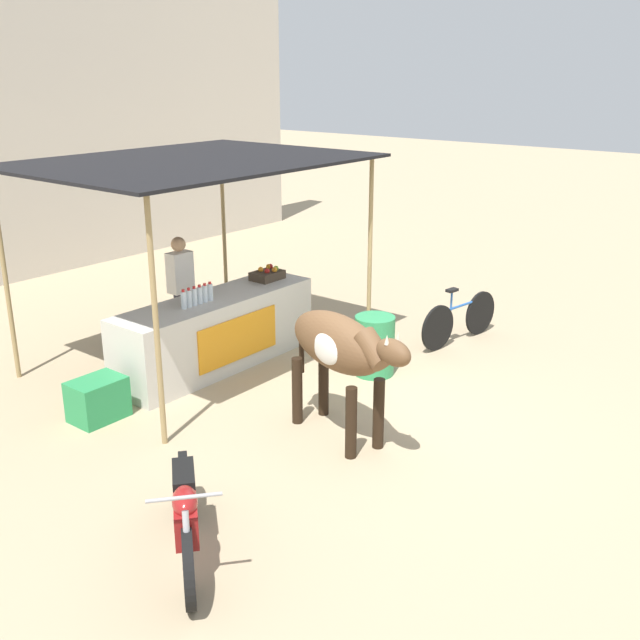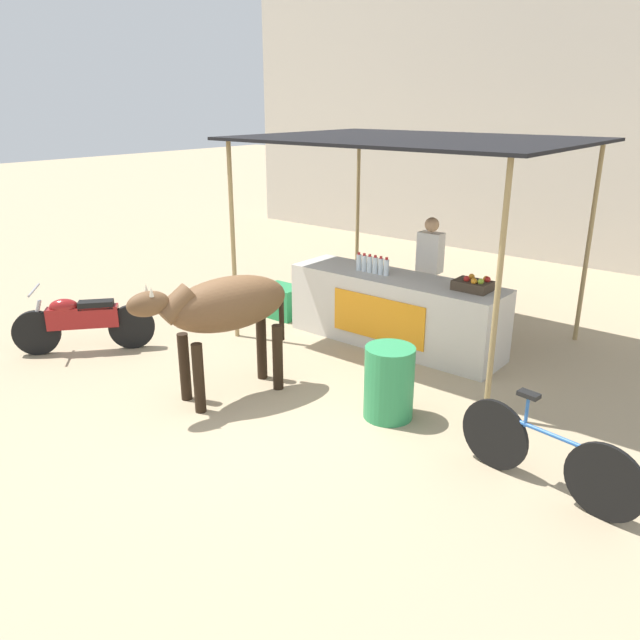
{
  "view_description": "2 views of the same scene",
  "coord_description": "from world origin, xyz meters",
  "px_view_note": "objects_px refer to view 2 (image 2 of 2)",
  "views": [
    {
      "loc": [
        -6.45,
        -4.71,
        3.83
      ],
      "look_at": [
        0.28,
        0.66,
        0.9
      ],
      "focal_mm": 42.0,
      "sensor_mm": 36.0,
      "label": 1
    },
    {
      "loc": [
        4.24,
        -4.63,
        3.17
      ],
      "look_at": [
        -0.07,
        0.69,
        0.75
      ],
      "focal_mm": 35.0,
      "sensor_mm": 36.0,
      "label": 2
    }
  ],
  "objects_px": {
    "cow": "(224,309)",
    "motorcycle_parked": "(82,321)",
    "cooler_box": "(282,301)",
    "fruit_crate": "(473,285)",
    "vendor_behind_counter": "(429,274)",
    "stall_counter": "(394,311)",
    "bicycle_leaning": "(545,455)",
    "water_barrel": "(389,382)"
  },
  "relations": [
    {
      "from": "motorcycle_parked",
      "to": "fruit_crate",
      "type": "bearing_deg",
      "value": 34.73
    },
    {
      "from": "water_barrel",
      "to": "motorcycle_parked",
      "type": "distance_m",
      "value": 4.26
    },
    {
      "from": "water_barrel",
      "to": "motorcycle_parked",
      "type": "relative_size",
      "value": 0.55
    },
    {
      "from": "fruit_crate",
      "to": "water_barrel",
      "type": "xyz_separation_m",
      "value": [
        0.01,
        -1.85,
        -0.64
      ]
    },
    {
      "from": "fruit_crate",
      "to": "vendor_behind_counter",
      "type": "distance_m",
      "value": 1.24
    },
    {
      "from": "fruit_crate",
      "to": "motorcycle_parked",
      "type": "xyz_separation_m",
      "value": [
        -4.13,
        -2.86,
        -0.6
      ]
    },
    {
      "from": "stall_counter",
      "to": "fruit_crate",
      "type": "bearing_deg",
      "value": 2.85
    },
    {
      "from": "fruit_crate",
      "to": "vendor_behind_counter",
      "type": "xyz_separation_m",
      "value": [
        -1.0,
        0.7,
        -0.18
      ]
    },
    {
      "from": "cow",
      "to": "motorcycle_parked",
      "type": "distance_m",
      "value": 2.54
    },
    {
      "from": "cooler_box",
      "to": "water_barrel",
      "type": "bearing_deg",
      "value": -29.08
    },
    {
      "from": "stall_counter",
      "to": "bicycle_leaning",
      "type": "distance_m",
      "value": 3.52
    },
    {
      "from": "stall_counter",
      "to": "motorcycle_parked",
      "type": "xyz_separation_m",
      "value": [
        -3.05,
        -2.81,
        -0.05
      ]
    },
    {
      "from": "fruit_crate",
      "to": "cow",
      "type": "relative_size",
      "value": 0.24
    },
    {
      "from": "motorcycle_parked",
      "to": "cooler_box",
      "type": "bearing_deg",
      "value": 68.26
    },
    {
      "from": "cooler_box",
      "to": "motorcycle_parked",
      "type": "relative_size",
      "value": 0.42
    },
    {
      "from": "water_barrel",
      "to": "cow",
      "type": "bearing_deg",
      "value": -157.0
    },
    {
      "from": "cow",
      "to": "water_barrel",
      "type": "bearing_deg",
      "value": 23.0
    },
    {
      "from": "fruit_crate",
      "to": "cow",
      "type": "xyz_separation_m",
      "value": [
        -1.68,
        -2.57,
        0.0
      ]
    },
    {
      "from": "stall_counter",
      "to": "bicycle_leaning",
      "type": "bearing_deg",
      "value": -36.25
    },
    {
      "from": "fruit_crate",
      "to": "cooler_box",
      "type": "xyz_separation_m",
      "value": [
        -3.05,
        -0.15,
        -0.79
      ]
    },
    {
      "from": "stall_counter",
      "to": "water_barrel",
      "type": "xyz_separation_m",
      "value": [
        1.09,
        -1.8,
        -0.09
      ]
    },
    {
      "from": "stall_counter",
      "to": "cooler_box",
      "type": "bearing_deg",
      "value": -177.18
    },
    {
      "from": "stall_counter",
      "to": "cooler_box",
      "type": "xyz_separation_m",
      "value": [
        -1.97,
        -0.1,
        -0.24
      ]
    },
    {
      "from": "cow",
      "to": "bicycle_leaning",
      "type": "height_order",
      "value": "cow"
    },
    {
      "from": "cow",
      "to": "motorcycle_parked",
      "type": "relative_size",
      "value": 1.29
    },
    {
      "from": "fruit_crate",
      "to": "water_barrel",
      "type": "distance_m",
      "value": 1.96
    },
    {
      "from": "stall_counter",
      "to": "bicycle_leaning",
      "type": "xyz_separation_m",
      "value": [
        2.84,
        -2.08,
        -0.13
      ]
    },
    {
      "from": "vendor_behind_counter",
      "to": "motorcycle_parked",
      "type": "distance_m",
      "value": 4.76
    },
    {
      "from": "cow",
      "to": "motorcycle_parked",
      "type": "bearing_deg",
      "value": -173.13
    },
    {
      "from": "motorcycle_parked",
      "to": "bicycle_leaning",
      "type": "height_order",
      "value": "motorcycle_parked"
    },
    {
      "from": "cooler_box",
      "to": "cow",
      "type": "height_order",
      "value": "cow"
    },
    {
      "from": "stall_counter",
      "to": "water_barrel",
      "type": "height_order",
      "value": "stall_counter"
    },
    {
      "from": "water_barrel",
      "to": "motorcycle_parked",
      "type": "bearing_deg",
      "value": -166.25
    },
    {
      "from": "cooler_box",
      "to": "bicycle_leaning",
      "type": "distance_m",
      "value": 5.21
    },
    {
      "from": "vendor_behind_counter",
      "to": "water_barrel",
      "type": "relative_size",
      "value": 2.1
    },
    {
      "from": "stall_counter",
      "to": "bicycle_leaning",
      "type": "relative_size",
      "value": 1.82
    },
    {
      "from": "water_barrel",
      "to": "cooler_box",
      "type": "bearing_deg",
      "value": 150.92
    },
    {
      "from": "bicycle_leaning",
      "to": "cow",
      "type": "bearing_deg",
      "value": -172.84
    },
    {
      "from": "fruit_crate",
      "to": "water_barrel",
      "type": "height_order",
      "value": "fruit_crate"
    },
    {
      "from": "vendor_behind_counter",
      "to": "stall_counter",
      "type": "bearing_deg",
      "value": -95.79
    },
    {
      "from": "fruit_crate",
      "to": "bicycle_leaning",
      "type": "relative_size",
      "value": 0.27
    },
    {
      "from": "vendor_behind_counter",
      "to": "motorcycle_parked",
      "type": "xyz_separation_m",
      "value": [
        -3.13,
        -3.56,
        -0.42
      ]
    }
  ]
}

